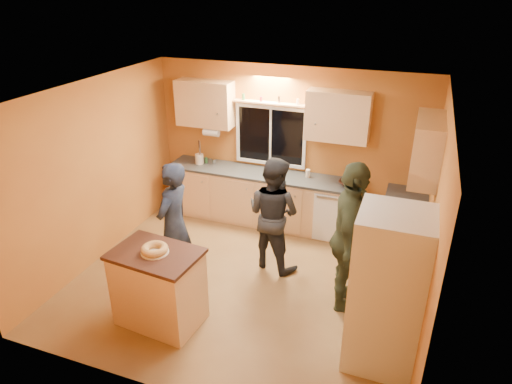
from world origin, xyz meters
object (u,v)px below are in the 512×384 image
at_px(person_right, 350,239).
at_px(refrigerator, 387,291).
at_px(island, 159,287).
at_px(person_left, 174,224).
at_px(person_center, 273,214).

bearing_deg(person_right, refrigerator, -153.93).
bearing_deg(refrigerator, island, -173.64).
height_order(person_left, person_center, person_left).
xyz_separation_m(person_left, person_center, (1.13, 0.77, -0.03)).
relative_size(person_left, person_right, 0.88).
distance_m(person_left, person_right, 2.28).
bearing_deg(person_center, person_right, 171.24).
bearing_deg(person_left, person_center, 126.31).
height_order(refrigerator, person_left, refrigerator).
bearing_deg(person_right, person_left, 87.75).
xyz_separation_m(person_center, person_right, (1.14, -0.55, 0.15)).
height_order(island, person_left, person_left).
relative_size(island, person_center, 0.64).
xyz_separation_m(island, person_left, (-0.24, 0.84, 0.36)).
xyz_separation_m(island, person_center, (0.89, 1.61, 0.34)).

